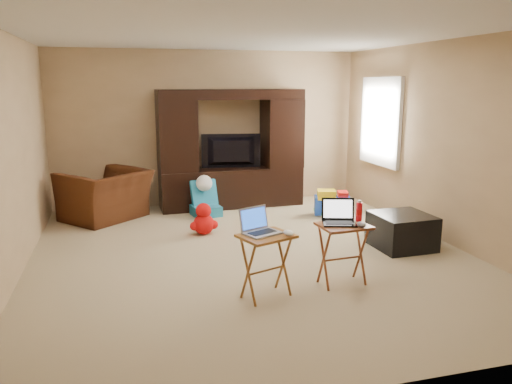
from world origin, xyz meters
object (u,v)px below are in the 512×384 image
object	(u,v)px
television	(231,151)
water_bottle	(359,212)
entertainment_center	(231,149)
mouse_left	(288,233)
push_toy	(332,202)
tray_table_right	(343,255)
tray_table_left	(266,266)
laptop_left	(262,222)
ottoman	(402,231)
child_rocker	(206,198)
laptop_right	(340,213)
plush_toy	(204,219)
recliner	(106,195)
mouse_right	(362,224)

from	to	relation	value
television	water_bottle	xyz separation A→B (m)	(0.56, -3.39, -0.19)
entertainment_center	mouse_left	bearing A→B (deg)	-95.51
push_toy	tray_table_right	bearing A→B (deg)	-92.61
tray_table_left	mouse_left	bearing A→B (deg)	-40.20
laptop_left	mouse_left	xyz separation A→B (m)	(0.22, -0.10, -0.09)
tray_table_left	ottoman	bearing A→B (deg)	5.44
tray_table_left	water_bottle	world-z (taller)	water_bottle
child_rocker	push_toy	world-z (taller)	child_rocker
television	ottoman	size ratio (longest dim) A/B	1.47
laptop_left	laptop_right	xyz separation A→B (m)	(0.81, 0.09, 0.01)
push_toy	water_bottle	size ratio (longest dim) A/B	2.83
entertainment_center	plush_toy	size ratio (longest dim) A/B	5.34
plush_toy	laptop_right	size ratio (longest dim) A/B	1.34
television	tray_table_right	xyz separation A→B (m)	(0.36, -3.47, -0.59)
push_toy	water_bottle	distance (m)	2.61
entertainment_center	tray_table_right	distance (m)	3.58
child_rocker	tray_table_right	distance (m)	3.11
entertainment_center	laptop_right	bearing A→B (deg)	-86.04
tray_table_left	tray_table_right	size ratio (longest dim) A/B	0.99
push_toy	mouse_left	bearing A→B (deg)	-102.23
entertainment_center	recliner	xyz separation A→B (m)	(-1.97, -0.32, -0.58)
push_toy	ottoman	size ratio (longest dim) A/B	0.82
tray_table_left	entertainment_center	bearing A→B (deg)	62.70
tray_table_right	laptop_left	xyz separation A→B (m)	(-0.85, -0.07, 0.42)
recliner	tray_table_right	distance (m)	3.94
entertainment_center	television	xyz separation A→B (m)	(0.00, -0.03, -0.04)
water_bottle	mouse_right	bearing A→B (deg)	-109.29
ottoman	mouse_left	bearing A→B (deg)	-150.61
entertainment_center	ottoman	bearing A→B (deg)	-60.97
child_rocker	laptop_right	world-z (taller)	laptop_right
mouse_right	laptop_left	bearing A→B (deg)	176.99
child_rocker	laptop_left	size ratio (longest dim) A/B	1.69
tray_table_right	recliner	bearing A→B (deg)	121.69
entertainment_center	water_bottle	xyz separation A→B (m)	(0.56, -3.42, -0.23)
recliner	entertainment_center	bearing A→B (deg)	148.40
tray_table_left	mouse_left	distance (m)	0.39
ottoman	mouse_right	world-z (taller)	mouse_right
child_rocker	tray_table_left	size ratio (longest dim) A/B	0.88
mouse_right	plush_toy	bearing A→B (deg)	118.92
television	laptop_left	size ratio (longest dim) A/B	3.00
water_bottle	tray_table_left	bearing A→B (deg)	-170.09
entertainment_center	tray_table_left	world-z (taller)	entertainment_center
entertainment_center	mouse_left	xyz separation A→B (m)	(-0.27, -3.67, -0.31)
mouse_left	water_bottle	size ratio (longest dim) A/B	0.65
entertainment_center	push_toy	world-z (taller)	entertainment_center
entertainment_center	child_rocker	world-z (taller)	entertainment_center
ottoman	mouse_left	xyz separation A→B (m)	(-1.82, -1.02, 0.42)
entertainment_center	plush_toy	xyz separation A→B (m)	(-0.70, -1.47, -0.73)
plush_toy	mouse_right	distance (m)	2.50
plush_toy	tray_table_left	world-z (taller)	tray_table_left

